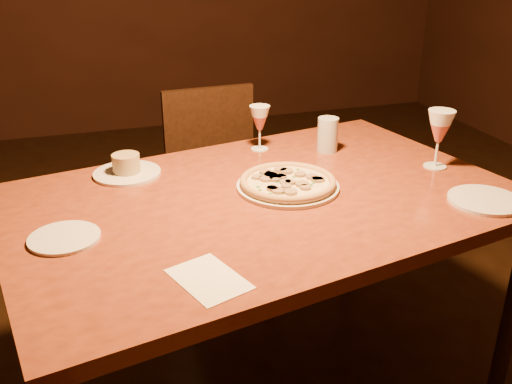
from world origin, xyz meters
name	(u,v)px	position (x,y,z in m)	size (l,w,h in m)	color
dining_table	(263,217)	(0.13, 0.01, 0.76)	(1.72, 1.28, 0.83)	#933E1F
chair_far	(219,177)	(0.22, 0.94, 0.52)	(0.47, 0.47, 0.92)	black
pizza_plate	(288,183)	(0.23, 0.04, 0.85)	(0.33, 0.33, 0.04)	silver
ramekin_saucer	(127,168)	(-0.25, 0.32, 0.86)	(0.23, 0.23, 0.07)	silver
wine_glass_far	(260,128)	(0.26, 0.42, 0.92)	(0.08, 0.08, 0.17)	#AA4D46
wine_glass_right	(438,139)	(0.78, 0.06, 0.94)	(0.09, 0.09, 0.20)	#AA4D46
water_tumbler	(328,135)	(0.49, 0.32, 0.90)	(0.08, 0.08, 0.13)	#B3BDC3
side_plate_left	(64,238)	(-0.46, -0.09, 0.84)	(0.19, 0.19, 0.01)	silver
side_plate_near	(485,200)	(0.76, -0.24, 0.84)	(0.22, 0.22, 0.01)	silver
menu_card	(209,279)	(-0.14, -0.40, 0.83)	(0.13, 0.20, 0.00)	white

